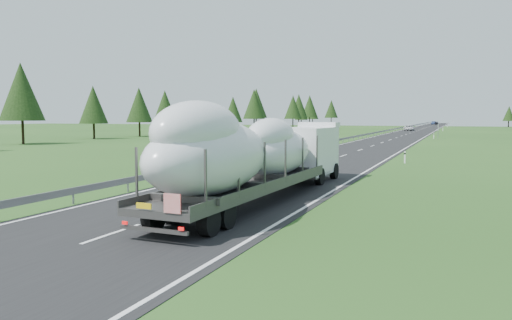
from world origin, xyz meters
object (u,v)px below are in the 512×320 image
at_px(boat_truck, 256,152).
at_px(distant_car_dark, 436,123).
at_px(highway_sign, 438,128).
at_px(distant_van, 409,128).
at_px(distant_car_blue, 434,123).

distance_m(boat_truck, distant_car_dark, 226.95).
bearing_deg(distant_car_dark, boat_truck, -91.99).
xyz_separation_m(highway_sign, distant_van, (-9.36, 48.88, -1.04)).
bearing_deg(distant_van, distant_car_dark, 85.73).
bearing_deg(distant_car_dark, highway_sign, -89.95).
distance_m(highway_sign, boat_truck, 72.84).
bearing_deg(boat_truck, distant_van, 92.07).
relative_size(highway_sign, boat_truck, 0.13).
bearing_deg(distant_car_blue, distant_car_dark, -58.76).
distance_m(boat_truck, distant_car_blue, 229.43).
distance_m(highway_sign, distant_car_dark, 154.42).
height_order(boat_truck, distant_car_blue, boat_truck).
bearing_deg(boat_truck, highway_sign, 86.10).
distance_m(highway_sign, distant_car_blue, 156.95).
bearing_deg(highway_sign, distant_car_dark, 92.46).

